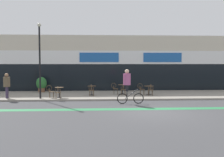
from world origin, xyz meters
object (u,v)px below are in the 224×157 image
Objects in this scene: cyclist_0 at (128,83)px; cafe_chair_3_side at (141,88)px; planter_pot at (41,84)px; cafe_chair_2_near at (123,89)px; cafe_chair_3_near at (151,89)px; cafe_chair_1_near at (91,89)px; cafe_chair_2_side at (115,88)px; bistro_table_1 at (92,88)px; bistro_table_3 at (149,88)px; cafe_chair_0_near at (58,91)px; lamp_post at (40,55)px; cafe_chair_0_side at (50,91)px; bistro_table_2 at (123,87)px; pedestrian_near_end at (7,83)px; bistro_table_0 at (59,90)px.

cafe_chair_3_side is at bearing 65.83° from cyclist_0.
cafe_chair_3_side is 8.56m from planter_pot.
cyclist_0 is (-0.08, -3.53, 0.69)m from cafe_chair_2_near.
cafe_chair_2_near and cafe_chair_3_near have the same top height.
cafe_chair_1_near is 1.00× the size of cafe_chair_2_side.
bistro_table_1 is 4.51m from bistro_table_3.
cafe_chair_0_near is at bearing -144.48° from cafe_chair_2_side.
cafe_chair_1_near is 0.17× the size of lamp_post.
cafe_chair_2_side and cafe_chair_3_near have the same top height.
cafe_chair_0_side is 1.00× the size of cafe_chair_2_near.
bistro_table_1 is 3.27m from cafe_chair_0_side.
cafe_chair_0_side is at bearing 154.30° from cyclist_0.
bistro_table_1 is at bearing 23.87° from cafe_chair_0_side.
cyclist_0 is (-2.12, -3.05, 0.69)m from cafe_chair_3_near.
bistro_table_2 is at bearing -0.46° from cafe_chair_2_near.
cafe_chair_0_side is 1.00× the size of cafe_chair_2_side.
pedestrian_near_end is (-9.89, -1.40, 0.54)m from cafe_chair_3_side.
planter_pot reaches higher than cafe_chair_2_side.
lamp_post is (-0.64, -0.38, 2.52)m from cafe_chair_0_side.
cafe_chair_0_near is 4.74m from planter_pot.
cafe_chair_0_near is 0.89m from cafe_chair_0_side.
bistro_table_2 is 0.43× the size of pedestrian_near_end.
bistro_table_2 is 2.11m from bistro_table_3.
cyclist_0 reaches higher than bistro_table_3.
planter_pot is (-4.34, 2.87, 0.18)m from cafe_chair_1_near.
cafe_chair_0_side and cafe_chair_2_side have the same top height.
pedestrian_near_end reaches higher than bistro_table_3.
planter_pot reaches higher than cafe_chair_3_side.
lamp_post reaches higher than cyclist_0.
planter_pot is at bearing 136.36° from cyclist_0.
bistro_table_2 reaches higher than bistro_table_0.
bistro_table_1 is at bearing -162.41° from cafe_chair_2_side.
cafe_chair_3_near is at bearing -18.42° from planter_pot.
cafe_chair_3_side is at bearing 3.40° from pedestrian_near_end.
bistro_table_1 is 0.96× the size of bistro_table_3.
cafe_chair_3_side is (3.89, 0.55, 0.00)m from cafe_chair_1_near.
bistro_table_3 is 0.83× the size of cafe_chair_3_near.
cafe_chair_1_near is 4.52m from cafe_chair_3_near.
cyclist_0 reaches higher than bistro_table_2.
bistro_table_1 is at bearing 84.24° from cafe_chair_2_near.
planter_pot is 9.03m from cyclist_0.
cafe_chair_3_side is at bearing 12.10° from bistro_table_0.
bistro_table_2 is 0.59× the size of planter_pot.
pedestrian_near_end is (-5.99, -0.85, 0.54)m from cafe_chair_1_near.
lamp_post is at bearing -165.15° from cafe_chair_3_side.
cafe_chair_2_side is (4.16, 1.81, -0.01)m from bistro_table_0.
lamp_post reaches higher than cafe_chair_0_side.
cafe_chair_3_near is at bearing -17.47° from cafe_chair_2_side.
bistro_table_2 is 4.21m from cyclist_0.
cafe_chair_2_near is at bearing 10.68° from cafe_chair_0_side.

